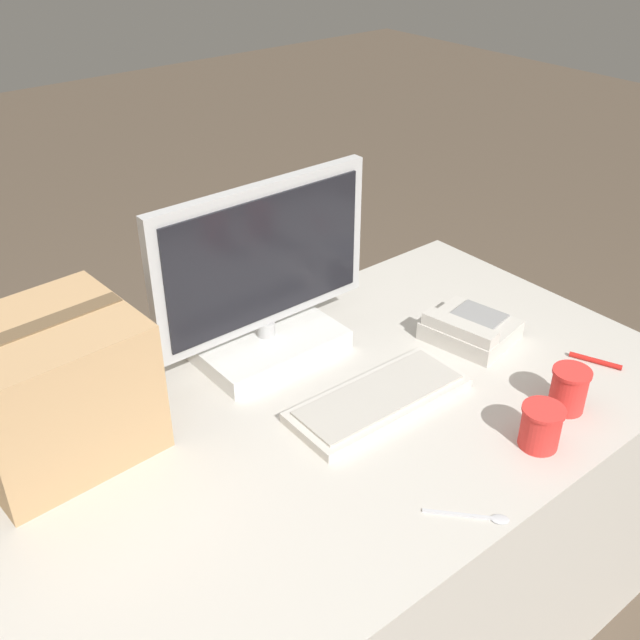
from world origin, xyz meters
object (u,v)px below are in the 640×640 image
paper_cup_left (541,427)px  pen_marker (595,361)px  cardboard_box (53,389)px  monitor (265,290)px  spoon (480,517)px  paper_cup_right (569,390)px  keyboard (379,399)px  desk_phone (469,329)px

paper_cup_left → pen_marker: 0.36m
cardboard_box → pen_marker: cardboard_box is taller
monitor → spoon: monitor is taller
paper_cup_left → cardboard_box: (-0.74, 0.60, 0.10)m
paper_cup_right → cardboard_box: cardboard_box is taller
keyboard → monitor: bearing=103.1°
paper_cup_right → spoon: paper_cup_right is taller
paper_cup_left → paper_cup_right: bearing=13.9°
desk_phone → paper_cup_right: (-0.05, -0.32, 0.02)m
spoon → pen_marker: (0.59, 0.15, 0.00)m
monitor → cardboard_box: size_ratio=1.63×
pen_marker → paper_cup_right: bearing=-95.7°
paper_cup_left → paper_cup_right: size_ratio=0.93×
desk_phone → cardboard_box: cardboard_box is taller
monitor → spoon: size_ratio=4.44×
paper_cup_left → paper_cup_right: 0.15m
keyboard → desk_phone: size_ratio=1.82×
cardboard_box → paper_cup_left: bearing=-38.9°
spoon → pen_marker: pen_marker is taller
paper_cup_left → spoon: paper_cup_left is taller
keyboard → paper_cup_left: 0.34m
desk_phone → paper_cup_right: paper_cup_right is taller
desk_phone → paper_cup_left: (-0.19, -0.35, 0.02)m
spoon → cardboard_box: size_ratio=0.37×
keyboard → cardboard_box: size_ratio=1.21×
paper_cup_right → pen_marker: 0.21m
monitor → paper_cup_right: size_ratio=5.65×
monitor → pen_marker: 0.79m
keyboard → paper_cup_right: bearing=-40.2°
paper_cup_right → keyboard: bearing=138.6°
paper_cup_right → cardboard_box: 1.05m
pen_marker → monitor: bearing=-154.7°
paper_cup_left → pen_marker: bearing=15.1°
paper_cup_left → paper_cup_right: (0.14, 0.04, 0.00)m
spoon → monitor: bearing=136.6°
spoon → pen_marker: size_ratio=1.09×
spoon → cardboard_box: bearing=175.3°
monitor → desk_phone: (0.42, -0.27, -0.14)m
paper_cup_left → pen_marker: size_ratio=0.79×
monitor → keyboard: bearing=-78.1°
paper_cup_right → pen_marker: (0.20, 0.06, -0.04)m
pen_marker → paper_cup_left: bearing=-96.6°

